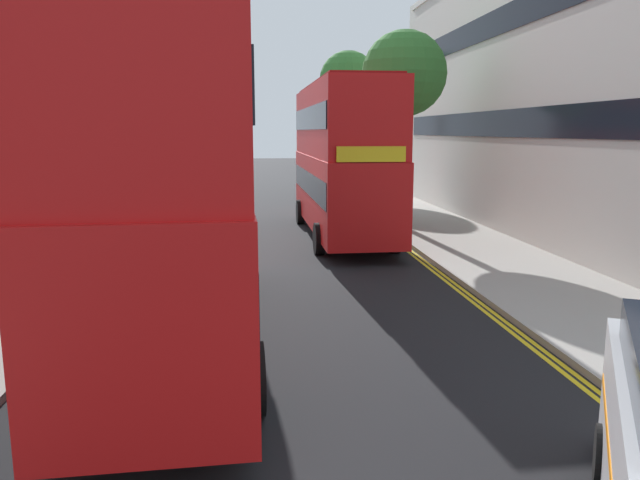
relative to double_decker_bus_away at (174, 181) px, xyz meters
name	(u,v)px	position (x,y,z in m)	size (l,w,h in m)	color
sidewalk_right	(504,264)	(8.73, 5.48, -2.96)	(4.00, 80.00, 0.14)	#9E9991
sidewalk_left	(45,275)	(-4.27, 5.48, -2.96)	(4.00, 80.00, 0.14)	#9E9991
kerb_line_outer	(457,285)	(6.63, 3.48, -3.03)	(0.10, 56.00, 0.01)	yellow
kerb_line_inner	(451,285)	(6.47, 3.48, -3.03)	(0.10, 56.00, 0.01)	yellow
double_decker_bus_away	(174,181)	(0.00, 0.00, 0.00)	(3.12, 10.90, 5.64)	red
double_decker_bus_oncoming	(342,156)	(4.70, 11.18, 0.00)	(2.91, 10.84, 5.64)	red
street_tree_near	(404,75)	(7.32, 12.51, 3.05)	(3.29, 3.29, 7.65)	#6B6047
street_tree_mid	(348,81)	(7.59, 28.44, 4.06)	(3.71, 3.71, 8.87)	#6B6047
townhouse_terrace_right	(625,88)	(15.73, 11.32, 2.53)	(10.08, 28.00, 11.11)	silver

